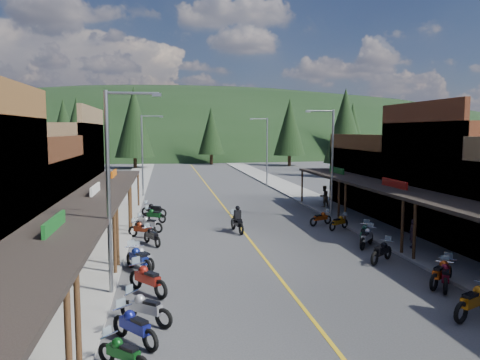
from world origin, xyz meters
name	(u,v)px	position (x,y,z in m)	size (l,w,h in m)	color
ground	(258,250)	(0.00, 0.00, 0.00)	(220.00, 220.00, 0.00)	#38383A
centerline	(217,198)	(0.00, 20.00, 0.01)	(0.15, 90.00, 0.01)	gold
sidewalk_west	(125,200)	(-8.70, 20.00, 0.07)	(3.40, 94.00, 0.15)	gray
sidewalk_east	(304,196)	(8.70, 20.00, 0.07)	(3.40, 94.00, 0.15)	gray
shop_west_3	(42,172)	(-13.78, 11.30, 3.52)	(10.90, 10.20, 8.20)	brown
shop_east_2	(471,179)	(13.78, 1.70, 3.52)	(10.90, 9.00, 8.20)	#562B19
shop_east_3	(395,179)	(13.75, 11.30, 2.53)	(10.90, 10.20, 6.20)	#4C2D16
streetlight_0	(112,183)	(-6.95, -6.00, 4.46)	(2.16, 0.18, 8.00)	gray
streetlight_1	(144,152)	(-6.95, 22.00, 4.46)	(2.16, 0.18, 8.00)	gray
streetlight_2	(330,159)	(6.95, 8.00, 4.46)	(2.16, 0.18, 8.00)	gray
streetlight_3	(266,148)	(6.95, 30.00, 4.46)	(2.16, 0.18, 8.00)	gray
ridge_hill	(179,150)	(0.00, 135.00, 0.00)	(310.00, 140.00, 60.00)	black
pine_1	(64,127)	(-24.00, 70.00, 7.24)	(5.88, 5.88, 12.50)	black
pine_2	(134,122)	(-10.00, 58.00, 7.99)	(6.72, 6.72, 14.00)	black
pine_3	(211,131)	(4.00, 66.00, 6.48)	(5.04, 5.04, 11.00)	black
pine_4	(290,127)	(18.00, 60.00, 7.24)	(5.88, 5.88, 12.50)	black
pine_5	(347,124)	(34.00, 72.00, 7.99)	(6.72, 6.72, 14.00)	black
pine_6	(418,131)	(46.00, 64.00, 6.48)	(5.04, 5.04, 11.00)	black
pine_7	(29,127)	(-32.00, 76.00, 7.24)	(5.88, 5.88, 12.50)	black
pine_8	(31,135)	(-22.00, 40.00, 5.98)	(4.48, 4.48, 10.00)	black
pine_9	(352,132)	(24.00, 45.00, 6.38)	(4.93, 4.93, 10.80)	black
pine_10	(77,129)	(-18.00, 50.00, 6.78)	(5.38, 5.38, 11.60)	black
pine_11	(345,126)	(20.00, 38.00, 7.19)	(5.82, 5.82, 12.40)	black
bike_west_2	(123,352)	(-6.13, -12.03, 0.54)	(0.62, 1.87, 1.07)	#0D4114
bike_west_3	(135,325)	(-5.92, -10.45, 0.61)	(0.72, 2.15, 1.23)	navy
bike_west_4	(146,307)	(-5.65, -9.00, 0.61)	(0.71, 2.12, 1.21)	#9F9EA4
bike_west_5	(148,278)	(-5.69, -6.04, 0.67)	(0.78, 2.34, 1.34)	maroon
bike_west_6	(139,258)	(-6.19, -2.97, 0.66)	(0.77, 2.31, 1.32)	navy
bike_west_7	(143,256)	(-6.02, -2.37, 0.57)	(0.66, 1.99, 1.14)	#A0A0A5
bike_west_8	(152,235)	(-5.72, 2.09, 0.57)	(0.66, 1.98, 1.13)	black
bike_west_9	(143,229)	(-6.33, 4.01, 0.58)	(0.67, 2.02, 1.16)	maroon
bike_west_10	(148,223)	(-6.04, 5.65, 0.59)	(0.69, 2.06, 1.18)	#A5A7AB
bike_west_11	(154,214)	(-5.75, 8.87, 0.56)	(0.66, 1.97, 1.13)	#0D4418
bike_west_12	(154,209)	(-5.81, 10.97, 0.61)	(0.71, 2.13, 1.21)	black
bike_east_3	(474,299)	(5.56, -10.28, 0.67)	(0.78, 2.34, 1.34)	#B0610C
bike_east_4	(445,275)	(6.34, -7.36, 0.60)	(0.70, 2.10, 1.20)	maroon
bike_east_5	(441,272)	(6.37, -7.04, 0.64)	(0.75, 2.24, 1.28)	#BB400D
bike_east_6	(382,251)	(5.56, -3.27, 0.59)	(0.69, 2.08, 1.19)	black
bike_east_7	(367,236)	(6.11, -0.31, 0.62)	(0.73, 2.19, 1.25)	#9A9B9F
bike_east_8	(364,233)	(6.30, 0.41, 0.64)	(0.75, 2.26, 1.29)	#0C3C27
bike_east_9	(339,222)	(6.29, 4.38, 0.54)	(0.63, 1.89, 1.08)	#9F610B
bike_east_10	(321,218)	(5.59, 5.96, 0.55)	(0.64, 1.91, 1.09)	#9C350B
rider_on_bike	(237,221)	(-0.43, 4.67, 0.71)	(1.13, 2.43, 1.78)	black
pedestrian_east_a	(412,233)	(8.25, -1.34, 0.94)	(0.58, 0.38, 1.58)	black
pedestrian_east_b	(324,196)	(8.14, 12.57, 1.05)	(0.87, 0.50, 1.79)	brown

